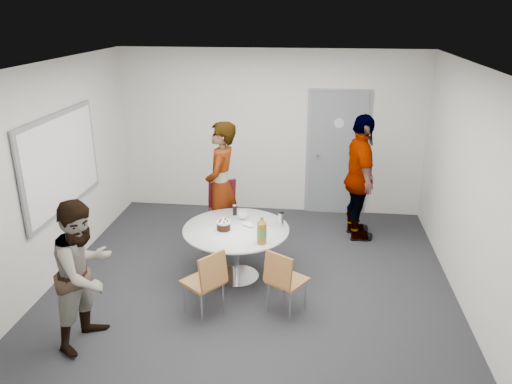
# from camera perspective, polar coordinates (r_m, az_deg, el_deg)

# --- Properties ---
(floor) EXTENTS (5.00, 5.00, 0.00)m
(floor) POSITION_cam_1_polar(r_m,az_deg,el_deg) (6.47, -0.44, -10.24)
(floor) COLOR black
(floor) RESTS_ON ground
(ceiling) EXTENTS (5.00, 5.00, 0.00)m
(ceiling) POSITION_cam_1_polar(r_m,az_deg,el_deg) (5.60, -0.52, 14.26)
(ceiling) COLOR silver
(ceiling) RESTS_ON wall_back
(wall_back) EXTENTS (5.00, 0.00, 5.00)m
(wall_back) POSITION_cam_1_polar(r_m,az_deg,el_deg) (8.28, 1.72, 6.80)
(wall_back) COLOR silver
(wall_back) RESTS_ON floor
(wall_left) EXTENTS (0.00, 5.00, 5.00)m
(wall_left) POSITION_cam_1_polar(r_m,az_deg,el_deg) (6.68, -22.29, 1.87)
(wall_left) COLOR silver
(wall_left) RESTS_ON floor
(wall_right) EXTENTS (0.00, 5.00, 5.00)m
(wall_right) POSITION_cam_1_polar(r_m,az_deg,el_deg) (6.12, 23.41, 0.10)
(wall_right) COLOR silver
(wall_right) RESTS_ON floor
(wall_front) EXTENTS (5.00, 0.00, 5.00)m
(wall_front) POSITION_cam_1_polar(r_m,az_deg,el_deg) (3.67, -5.51, -11.85)
(wall_front) COLOR silver
(wall_front) RESTS_ON floor
(door) EXTENTS (1.02, 0.17, 2.12)m
(door) POSITION_cam_1_polar(r_m,az_deg,el_deg) (8.33, 9.26, 4.31)
(door) COLOR slate
(door) RESTS_ON wall_back
(whiteboard) EXTENTS (0.04, 1.90, 1.25)m
(whiteboard) POSITION_cam_1_polar(r_m,az_deg,el_deg) (6.80, -21.33, 3.20)
(whiteboard) COLOR gray
(whiteboard) RESTS_ON wall_left
(table) EXTENTS (1.33, 1.33, 1.03)m
(table) POSITION_cam_1_polar(r_m,az_deg,el_deg) (6.28, -2.08, -4.94)
(table) COLOR white
(table) RESTS_ON floor
(chair_near_left) EXTENTS (0.56, 0.55, 0.81)m
(chair_near_left) POSITION_cam_1_polar(r_m,az_deg,el_deg) (5.61, -5.58, -9.80)
(chair_near_left) COLOR brown
(chair_near_left) RESTS_ON floor
(chair_near_right) EXTENTS (0.53, 0.54, 0.79)m
(chair_near_right) POSITION_cam_1_polar(r_m,az_deg,el_deg) (5.63, 3.15, -9.71)
(chair_near_right) COLOR brown
(chair_near_right) RESTS_ON floor
(chair_far) EXTENTS (0.60, 0.62, 0.92)m
(chair_far) POSITION_cam_1_polar(r_m,az_deg,el_deg) (7.35, -3.58, -1.51)
(chair_far) COLOR maroon
(chair_far) RESTS_ON floor
(person_main) EXTENTS (0.49, 0.70, 1.86)m
(person_main) POSITION_cam_1_polar(r_m,az_deg,el_deg) (7.01, -3.99, 0.60)
(person_main) COLOR #A5C6EA
(person_main) RESTS_ON floor
(person_left) EXTENTS (0.77, 0.89, 1.57)m
(person_left) POSITION_cam_1_polar(r_m,az_deg,el_deg) (5.37, -19.00, -8.74)
(person_left) COLOR white
(person_left) RESTS_ON floor
(person_right) EXTENTS (0.63, 1.17, 1.89)m
(person_right) POSITION_cam_1_polar(r_m,az_deg,el_deg) (7.46, 11.80, 1.57)
(person_right) COLOR black
(person_right) RESTS_ON floor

